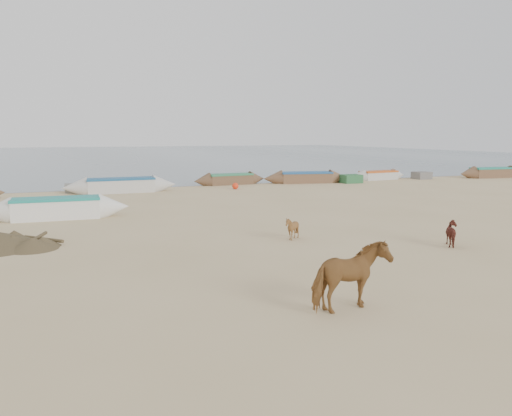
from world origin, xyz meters
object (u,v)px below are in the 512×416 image
Objects in this scene: cow_adult at (350,277)px; near_canoe at (57,208)px; calf_front at (292,228)px; calf_right at (454,234)px.

near_canoe is (-5.81, 14.91, -0.27)m from cow_adult.
calf_front is (2.01, 6.99, -0.33)m from cow_adult.
cow_adult is 7.28m from calf_front.
calf_right is (6.66, 4.07, -0.32)m from cow_adult.
near_canoe is at bearing -132.32° from calf_front.
cow_adult is 2.11× the size of calf_front.
cow_adult reaches higher than calf_right.
near_canoe is at bearing 54.57° from calf_right.
calf_right is at bearing 60.84° from calf_front.
near_canoe is (-12.46, 10.84, 0.06)m from calf_right.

